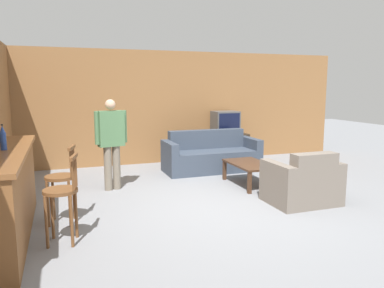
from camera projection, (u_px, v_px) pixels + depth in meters
ground_plane at (220, 208)px, 5.56m from camera, size 24.00×24.00×0.00m
wall_back at (158, 107)px, 8.72m from camera, size 9.40×0.08×2.60m
bar_counter at (6, 194)px, 4.40m from camera, size 0.55×2.69×1.06m
bar_chair_near at (62, 197)px, 4.25m from camera, size 0.46×0.46×1.03m
bar_chair_mid at (62, 182)px, 4.89m from camera, size 0.47×0.47×1.03m
couch_far at (211, 156)px, 8.00m from camera, size 2.02×0.84×0.85m
armchair_near at (303, 184)px, 5.74m from camera, size 1.02×0.80×0.83m
coffee_table at (250, 166)px, 6.82m from camera, size 0.63×1.09×0.41m
tv_unit at (225, 147)px, 9.04m from camera, size 1.06×0.54×0.66m
tv at (225, 123)px, 8.94m from camera, size 0.59×0.48×0.54m
bottle at (3, 138)px, 4.31m from camera, size 0.07×0.07×0.30m
person_by_window at (111, 140)px, 6.43m from camera, size 0.56×0.26×1.57m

